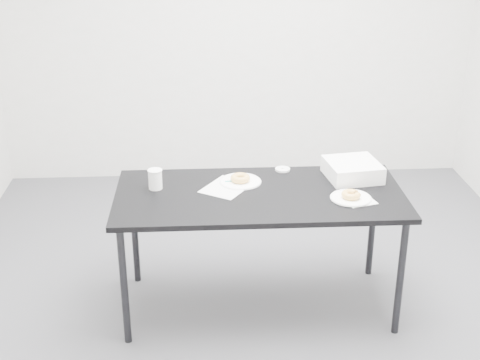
{
  "coord_description": "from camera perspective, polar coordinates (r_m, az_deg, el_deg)",
  "views": [
    {
      "loc": [
        -0.32,
        -3.58,
        2.34
      ],
      "look_at": [
        -0.09,
        0.02,
        0.79
      ],
      "focal_mm": 50.0,
      "sensor_mm": 36.0,
      "label": 1
    }
  ],
  "objects": [
    {
      "name": "napkin",
      "position": [
        3.8,
        10.09,
        -1.7
      ],
      "size": [
        0.2,
        0.2,
        0.0
      ],
      "primitive_type": "cube",
      "rotation": [
        0.0,
        0.0,
        0.29
      ],
      "color": "white",
      "rests_on": "table"
    },
    {
      "name": "bakery_box",
      "position": [
        4.08,
        9.57,
        0.87
      ],
      "size": [
        0.34,
        0.34,
        0.1
      ],
      "primitive_type": "cube",
      "rotation": [
        0.0,
        0.0,
        0.14
      ],
      "color": "white",
      "rests_on": "table"
    },
    {
      "name": "scorecard",
      "position": [
        3.9,
        -1.16,
        -0.62
      ],
      "size": [
        0.34,
        0.36,
        0.0
      ],
      "primitive_type": "cube",
      "rotation": [
        0.0,
        0.0,
        -0.58
      ],
      "color": "white",
      "rests_on": "table"
    },
    {
      "name": "pen",
      "position": [
        3.98,
        -0.34,
        -0.06
      ],
      "size": [
        0.13,
        0.03,
        0.01
      ],
      "primitive_type": "cylinder",
      "rotation": [
        0.0,
        1.57,
        0.18
      ],
      "color": "#0C877B",
      "rests_on": "scorecard"
    },
    {
      "name": "floor",
      "position": [
        4.29,
        1.3,
        -9.77
      ],
      "size": [
        4.0,
        4.0,
        0.0
      ],
      "primitive_type": "plane",
      "color": "#48484C",
      "rests_on": "ground"
    },
    {
      "name": "plate_far",
      "position": [
        3.97,
        0.03,
        -0.14
      ],
      "size": [
        0.25,
        0.25,
        0.01
      ],
      "primitive_type": "cylinder",
      "color": "white",
      "rests_on": "table"
    },
    {
      "name": "wall_back",
      "position": [
        5.68,
        -0.3,
        13.26
      ],
      "size": [
        4.0,
        0.02,
        2.7
      ],
      "primitive_type": "cube",
      "color": "silver",
      "rests_on": "floor"
    },
    {
      "name": "logo_patch",
      "position": [
        3.99,
        -0.06,
        -0.04
      ],
      "size": [
        0.06,
        0.06,
        0.0
      ],
      "primitive_type": "cube",
      "rotation": [
        0.0,
        0.0,
        -0.58
      ],
      "color": "green",
      "rests_on": "scorecard"
    },
    {
      "name": "cup_lid",
      "position": [
        4.15,
        3.66,
        0.92
      ],
      "size": [
        0.09,
        0.09,
        0.01
      ],
      "primitive_type": "cylinder",
      "color": "silver",
      "rests_on": "table"
    },
    {
      "name": "donut_far",
      "position": [
        3.96,
        0.03,
        0.16
      ],
      "size": [
        0.14,
        0.14,
        0.04
      ],
      "primitive_type": "torus",
      "rotation": [
        0.0,
        0.0,
        -0.17
      ],
      "color": "gold",
      "rests_on": "plate_far"
    },
    {
      "name": "plate_near",
      "position": [
        3.8,
        9.44,
        -1.53
      ],
      "size": [
        0.23,
        0.23,
        0.01
      ],
      "primitive_type": "cylinder",
      "color": "white",
      "rests_on": "napkin"
    },
    {
      "name": "coffee_cup",
      "position": [
        3.9,
        -7.24,
        0.07
      ],
      "size": [
        0.08,
        0.08,
        0.12
      ],
      "primitive_type": "cylinder",
      "color": "white",
      "rests_on": "table"
    },
    {
      "name": "table",
      "position": [
        3.86,
        1.67,
        -1.89
      ],
      "size": [
        1.66,
        0.78,
        0.76
      ],
      "rotation": [
        0.0,
        0.0,
        -0.0
      ],
      "color": "black",
      "rests_on": "floor"
    },
    {
      "name": "donut_near",
      "position": [
        3.8,
        9.46,
        -1.24
      ],
      "size": [
        0.12,
        0.12,
        0.04
      ],
      "primitive_type": "torus",
      "rotation": [
        0.0,
        0.0,
        0.15
      ],
      "color": "gold",
      "rests_on": "plate_near"
    }
  ]
}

